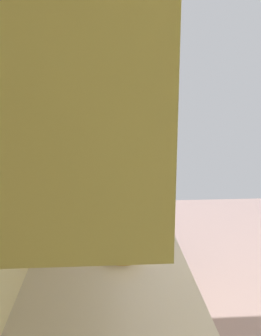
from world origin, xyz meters
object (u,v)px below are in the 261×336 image
(microwave, at_px, (103,167))
(kettle, at_px, (120,214))
(bowl, at_px, (123,249))
(oven_range, at_px, (108,211))

(microwave, xyz_separation_m, kettle, (-0.60, -0.08, -0.09))
(bowl, relative_size, kettle, 1.00)
(oven_range, bearing_deg, kettle, -177.72)
(oven_range, xyz_separation_m, bowl, (-1.79, -0.06, 0.48))
(oven_range, distance_m, kettle, 1.58)
(microwave, bearing_deg, oven_range, -1.50)
(microwave, height_order, kettle, microwave)
(oven_range, bearing_deg, microwave, 178.50)
(oven_range, distance_m, bowl, 1.85)
(bowl, height_order, kettle, kettle)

